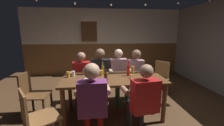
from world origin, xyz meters
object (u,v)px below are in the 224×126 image
Objects in this scene: person_0 at (82,75)px; person_1 at (100,73)px; pint_glass_0 at (101,73)px; pint_glass_2 at (133,70)px; table_candle at (131,76)px; bottle_1 at (128,70)px; pint_glass_4 at (145,75)px; bottle_2 at (103,69)px; person_4 at (93,98)px; pint_glass_3 at (68,75)px; person_2 at (119,73)px; pint_glass_5 at (150,70)px; pint_glass_1 at (84,72)px; person_3 at (136,73)px; person_5 at (143,98)px; plate_0 at (90,80)px; chair_empty_near_left at (35,118)px; chair_empty_near_right at (159,77)px; chair_empty_far_end at (32,94)px; dining_table at (113,83)px; pint_glass_6 at (73,74)px.

person_1 reaches higher than person_0.
pint_glass_2 is at bearing 5.38° from pint_glass_0.
table_candle is 0.27× the size of bottle_1.
pint_glass_4 is (0.13, -0.39, -0.00)m from pint_glass_2.
person_1 reaches higher than bottle_2.
person_4 is 11.18× the size of pint_glass_3.
person_2 is 7.88× the size of pint_glass_5.
person_2 is at bearing 26.09° from pint_glass_1.
pint_glass_4 is (0.78, -0.81, 0.16)m from person_1.
person_3 is at bearing 52.96° from person_4.
person_0 reaches higher than pint_glass_5.
person_5 is at bearing 117.50° from person_1.
person_0 is 9.55× the size of pint_glass_1.
person_4 is 4.39× the size of plate_0.
pint_glass_5 is at bearing 160.29° from person_1.
person_5 is 0.57m from pint_glass_4.
chair_empty_near_left reaches higher than table_candle.
chair_empty_near_right is 1.67m from pint_glass_0.
table_candle is at bearing 129.51° from person_1.
pint_glass_3 is (-1.28, -0.11, -0.02)m from pint_glass_2.
chair_empty_far_end is 11.00× the size of table_candle.
pint_glass_3 is (-2.13, -0.71, 0.35)m from chair_empty_near_right.
pint_glass_3 is 0.71× the size of pint_glass_4.
dining_table is 1.58× the size of person_3.
pint_glass_4 is (1.20, -0.81, 0.20)m from person_0.
person_0 is 7.52× the size of pint_glass_5.
pint_glass_6 is (-1.32, 0.32, -0.02)m from pint_glass_4.
dining_table is at bearing 90.00° from chair_empty_near_right.
person_3 is at bearing 66.72° from table_candle.
person_4 is at bearing -132.34° from pint_glass_2.
pint_glass_6 is (-0.98, -0.48, 0.16)m from person_2.
person_4 reaches higher than pint_glass_6.
pint_glass_3 is 1.44m from pint_glass_4.
person_2 is at bearing 5.38° from person_3.
dining_table is 12.06× the size of pint_glass_2.
person_1 is 1.06× the size of person_5.
pint_glass_1 is (0.97, 0.15, 0.36)m from chair_empty_far_end.
pint_glass_6 is (-0.76, 0.17, 0.16)m from dining_table.
person_3 reaches higher than pint_glass_1.
person_1 reaches higher than person_2.
chair_empty_far_end is at bearing 71.46° from chair_empty_near_right.
bottle_1 reaches higher than pint_glass_3.
person_3 is 7.77× the size of pint_glass_5.
bottle_2 is at bearing 148.43° from pint_glass_4.
person_2 reaches higher than pint_glass_4.
pint_glass_4 reaches higher than pint_glass_1.
pint_glass_6 is (-1.07, 0.08, -0.06)m from bottle_1.
bottle_2 is at bearing 156.79° from bottle_1.
pint_glass_1 is (-0.87, 0.35, 0.02)m from table_candle.
person_1 reaches higher than pint_glass_6.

